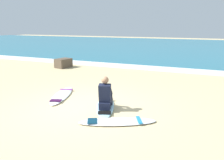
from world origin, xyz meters
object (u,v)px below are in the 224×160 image
object	(u,v)px
surfboard_spare_near	(62,95)
shoreline_rock	(63,63)
surfboard_spare_far	(117,122)
surfboard_main	(105,106)
surfer_seated	(105,96)

from	to	relation	value
surfboard_spare_near	shoreline_rock	size ratio (longest dim) A/B	2.55
surfboard_spare_far	shoreline_rock	world-z (taller)	shoreline_rock
surfboard_main	surfboard_spare_near	distance (m)	1.91
surfer_seated	surfboard_spare_near	distance (m)	2.11
surfer_seated	surfboard_spare_far	xyz separation A→B (m)	(0.66, -0.72, -0.40)
surfboard_main	shoreline_rock	size ratio (longest dim) A/B	2.37
surfboard_spare_far	shoreline_rock	xyz separation A→B (m)	(-5.83, 5.99, 0.23)
shoreline_rock	surfboard_spare_far	bearing A→B (deg)	-45.78
surfboard_main	shoreline_rock	distance (m)	7.15
surfer_seated	surfboard_spare_far	distance (m)	1.06
surfboard_spare_far	shoreline_rock	size ratio (longest dim) A/B	2.30
shoreline_rock	surfboard_main	bearing A→B (deg)	-44.95
surfer_seated	shoreline_rock	size ratio (longest dim) A/B	1.08
surfer_seated	shoreline_rock	distance (m)	7.38
surfboard_spare_near	surfboard_spare_far	distance (m)	2.96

